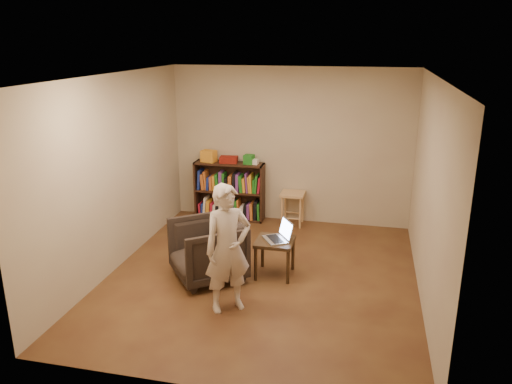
% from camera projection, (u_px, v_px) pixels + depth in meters
% --- Properties ---
extents(floor, '(4.50, 4.50, 0.00)m').
position_uv_depth(floor, '(261.00, 277.00, 6.60)').
color(floor, '#482617').
rests_on(floor, ground).
extents(ceiling, '(4.50, 4.50, 0.00)m').
position_uv_depth(ceiling, '(262.00, 76.00, 5.83)').
color(ceiling, silver).
rests_on(ceiling, wall_back).
extents(wall_back, '(4.00, 0.00, 4.00)m').
position_uv_depth(wall_back, '(290.00, 146.00, 8.31)').
color(wall_back, '#C5BA95').
rests_on(wall_back, floor).
extents(wall_left, '(0.00, 4.50, 4.50)m').
position_uv_depth(wall_left, '(115.00, 174.00, 6.64)').
color(wall_left, '#C5BA95').
rests_on(wall_left, floor).
extents(wall_right, '(0.00, 4.50, 4.50)m').
position_uv_depth(wall_right, '(430.00, 194.00, 5.79)').
color(wall_right, '#C5BA95').
rests_on(wall_right, floor).
extents(bookshelf, '(1.20, 0.30, 1.00)m').
position_uv_depth(bookshelf, '(230.00, 194.00, 8.63)').
color(bookshelf, black).
rests_on(bookshelf, floor).
extents(box_yellow, '(0.27, 0.22, 0.20)m').
position_uv_depth(box_yellow, '(209.00, 156.00, 8.50)').
color(box_yellow, gold).
rests_on(box_yellow, bookshelf).
extents(red_cloth, '(0.32, 0.26, 0.10)m').
position_uv_depth(red_cloth, '(229.00, 160.00, 8.46)').
color(red_cloth, maroon).
rests_on(red_cloth, bookshelf).
extents(box_green, '(0.17, 0.17, 0.16)m').
position_uv_depth(box_green, '(249.00, 159.00, 8.36)').
color(box_green, '#1F761F').
rests_on(box_green, bookshelf).
extents(box_white, '(0.12, 0.12, 0.09)m').
position_uv_depth(box_white, '(255.00, 162.00, 8.34)').
color(box_white, white).
rests_on(box_white, bookshelf).
extents(stool, '(0.39, 0.39, 0.56)m').
position_uv_depth(stool, '(293.00, 199.00, 8.33)').
color(stool, tan).
rests_on(stool, floor).
extents(armchair, '(1.20, 1.20, 0.79)m').
position_uv_depth(armchair, '(207.00, 250.00, 6.48)').
color(armchair, '#2F271F').
rests_on(armchair, floor).
extents(side_table, '(0.49, 0.49, 0.50)m').
position_uv_depth(side_table, '(275.00, 246.00, 6.54)').
color(side_table, black).
rests_on(side_table, floor).
extents(laptop, '(0.45, 0.47, 0.26)m').
position_uv_depth(laptop, '(279.00, 235.00, 6.51)').
color(laptop, silver).
rests_on(laptop, side_table).
extents(person, '(0.66, 0.62, 1.51)m').
position_uv_depth(person, '(228.00, 249.00, 5.62)').
color(person, beige).
rests_on(person, floor).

